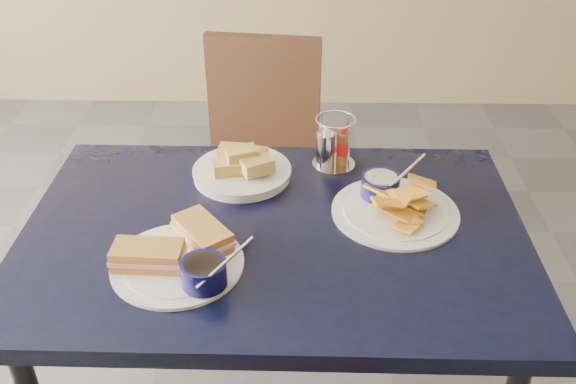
{
  "coord_description": "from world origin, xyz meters",
  "views": [
    {
      "loc": [
        0.07,
        -0.91,
        1.59
      ],
      "look_at": [
        0.05,
        0.27,
        0.82
      ],
      "focal_mm": 40.0,
      "sensor_mm": 36.0,
      "label": 1
    }
  ],
  "objects_px": {
    "dining_table": "(274,254)",
    "plantain_plate": "(392,203)",
    "chair_far": "(257,144)",
    "sandwich_plate": "(182,256)",
    "condiment_caddy": "(333,146)",
    "bread_basket": "(242,168)"
  },
  "relations": [
    {
      "from": "chair_far",
      "to": "condiment_caddy",
      "type": "height_order",
      "value": "condiment_caddy"
    },
    {
      "from": "sandwich_plate",
      "to": "condiment_caddy",
      "type": "bearing_deg",
      "value": 52.06
    },
    {
      "from": "bread_basket",
      "to": "condiment_caddy",
      "type": "xyz_separation_m",
      "value": [
        0.22,
        0.06,
        0.03
      ]
    },
    {
      "from": "dining_table",
      "to": "chair_far",
      "type": "distance_m",
      "value": 0.89
    },
    {
      "from": "sandwich_plate",
      "to": "bread_basket",
      "type": "bearing_deg",
      "value": 74.73
    },
    {
      "from": "chair_far",
      "to": "sandwich_plate",
      "type": "relative_size",
      "value": 2.84
    },
    {
      "from": "plantain_plate",
      "to": "condiment_caddy",
      "type": "distance_m",
      "value": 0.24
    },
    {
      "from": "sandwich_plate",
      "to": "condiment_caddy",
      "type": "xyz_separation_m",
      "value": [
        0.32,
        0.41,
        0.03
      ]
    },
    {
      "from": "plantain_plate",
      "to": "condiment_caddy",
      "type": "height_order",
      "value": "condiment_caddy"
    },
    {
      "from": "dining_table",
      "to": "bread_basket",
      "type": "height_order",
      "value": "bread_basket"
    },
    {
      "from": "bread_basket",
      "to": "condiment_caddy",
      "type": "distance_m",
      "value": 0.24
    },
    {
      "from": "plantain_plate",
      "to": "condiment_caddy",
      "type": "relative_size",
      "value": 2.13
    },
    {
      "from": "sandwich_plate",
      "to": "bread_basket",
      "type": "distance_m",
      "value": 0.36
    },
    {
      "from": "sandwich_plate",
      "to": "plantain_plate",
      "type": "bearing_deg",
      "value": 25.06
    },
    {
      "from": "dining_table",
      "to": "condiment_caddy",
      "type": "xyz_separation_m",
      "value": [
        0.14,
        0.28,
        0.13
      ]
    },
    {
      "from": "dining_table",
      "to": "plantain_plate",
      "type": "distance_m",
      "value": 0.29
    },
    {
      "from": "chair_far",
      "to": "sandwich_plate",
      "type": "xyz_separation_m",
      "value": [
        -0.09,
        -0.99,
        0.28
      ]
    },
    {
      "from": "sandwich_plate",
      "to": "plantain_plate",
      "type": "relative_size",
      "value": 1.04
    },
    {
      "from": "dining_table",
      "to": "bread_basket",
      "type": "distance_m",
      "value": 0.25
    },
    {
      "from": "chair_far",
      "to": "bread_basket",
      "type": "height_order",
      "value": "chair_far"
    },
    {
      "from": "dining_table",
      "to": "sandwich_plate",
      "type": "xyz_separation_m",
      "value": [
        -0.18,
        -0.13,
        0.1
      ]
    },
    {
      "from": "sandwich_plate",
      "to": "condiment_caddy",
      "type": "relative_size",
      "value": 2.21
    }
  ]
}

